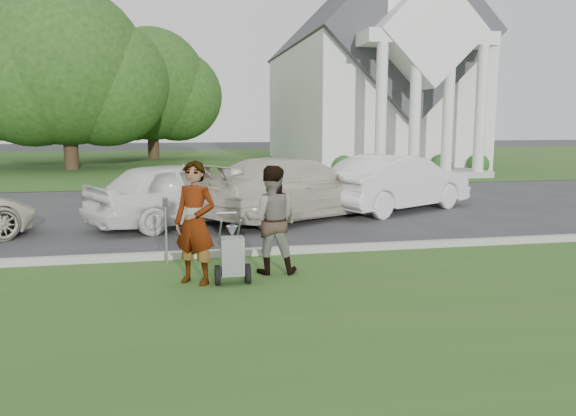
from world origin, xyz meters
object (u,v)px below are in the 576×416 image
object	(u,v)px
tree_left	(66,74)
parking_meter_near	(166,223)
striping_cart	(232,257)
church	(366,65)
person_right	(271,221)
car_c	(294,188)
car_b	(182,193)
car_d	(397,183)
tree_back	(151,90)
person_left	(195,224)

from	to	relation	value
tree_left	parking_meter_near	bearing A→B (deg)	-75.85
striping_cart	church	bearing A→B (deg)	66.41
tree_left	person_right	size ratio (longest dim) A/B	5.68
church	striping_cart	distance (m)	27.12
person_right	car_c	xyz separation A→B (m)	(1.51, 5.38, -0.10)
car_b	car_c	world-z (taller)	car_c
striping_cart	car_d	world-z (taller)	car_d
tree_left	tree_back	distance (m)	8.95
person_left	car_c	xyz separation A→B (m)	(2.81, 5.78, -0.16)
car_b	car_c	xyz separation A→B (m)	(3.00, 0.29, 0.02)
parking_meter_near	car_d	bearing A→B (deg)	38.88
striping_cart	car_b	size ratio (longest dim) A/B	0.23
tree_back	person_left	bearing A→B (deg)	-86.32
tree_back	person_left	xyz separation A→B (m)	(2.01, -31.16, -3.73)
parking_meter_near	tree_left	bearing A→B (deg)	104.15
car_b	car_d	bearing A→B (deg)	-110.69
church	person_left	xyz separation A→B (m)	(-11.00, -24.29, -4.94)
parking_meter_near	car_b	world-z (taller)	car_b
person_left	tree_back	bearing A→B (deg)	126.66
church	tree_back	xyz separation A→B (m)	(-13.01, 6.87, -1.21)
tree_back	person_right	size ratio (longest dim) A/B	5.14
tree_left	parking_meter_near	xyz separation A→B (m)	(5.51, -21.86, -4.31)
church	car_d	xyz separation A→B (m)	(-4.93, -17.69, -5.11)
tree_left	car_b	size ratio (longest dim) A/B	2.21
car_c	car_d	distance (m)	3.36
striping_cart	car_c	size ratio (longest dim) A/B	0.19
person_right	tree_back	bearing A→B (deg)	-75.74
church	car_d	size ratio (longest dim) A/B	4.81
church	person_left	distance (m)	27.12
tree_left	car_c	bearing A→B (deg)	-63.10
tree_left	car_b	world-z (taller)	tree_left
striping_cart	tree_back	bearing A→B (deg)	94.25
person_right	car_d	size ratio (longest dim) A/B	0.37
person_left	car_b	xyz separation A→B (m)	(-0.19, 5.49, -0.18)
tree_back	car_b	size ratio (longest dim) A/B	2.00
tree_back	car_d	bearing A→B (deg)	-71.79
tree_left	parking_meter_near	size ratio (longest dim) A/B	8.35
person_right	car_c	distance (m)	5.59
tree_left	striping_cart	size ratio (longest dim) A/B	9.46
church	car_c	xyz separation A→B (m)	(-8.19, -18.51, -5.10)
person_left	church	bearing A→B (deg)	98.60
church	car_d	distance (m)	19.06
person_left	car_b	world-z (taller)	person_left
person_left	person_right	bearing A→B (deg)	50.07
person_right	person_left	bearing A→B (deg)	25.22
person_right	car_c	bearing A→B (deg)	-97.58
person_right	car_d	bearing A→B (deg)	-119.50
tree_back	parking_meter_near	xyz separation A→B (m)	(1.51, -29.86, -3.93)
car_d	car_c	bearing A→B (deg)	75.48
parking_meter_near	car_c	distance (m)	5.57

